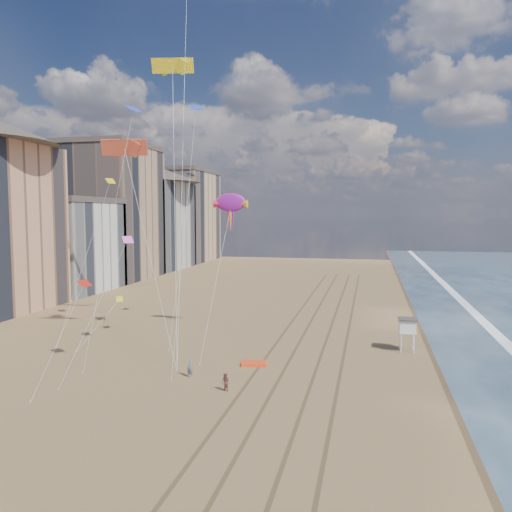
% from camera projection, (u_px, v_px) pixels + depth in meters
% --- Properties ---
extents(ground, '(260.00, 260.00, 0.00)m').
position_uv_depth(ground, '(214.00, 458.00, 28.71)').
color(ground, brown).
rests_on(ground, ground).
extents(wet_sand, '(260.00, 260.00, 0.00)m').
position_uv_depth(wet_sand, '(453.00, 325.00, 63.33)').
color(wet_sand, '#42301E').
rests_on(wet_sand, ground).
extents(foam, '(260.00, 260.00, 0.00)m').
position_uv_depth(foam, '(488.00, 326.00, 62.40)').
color(foam, white).
rests_on(foam, ground).
extents(tracks, '(7.68, 120.00, 0.01)m').
position_uv_depth(tracks, '(315.00, 336.00, 57.28)').
color(tracks, brown).
rests_on(tracks, ground).
extents(buildings, '(34.72, 131.35, 29.00)m').
position_uv_depth(buildings, '(97.00, 216.00, 101.45)').
color(buildings, '#C6B284').
rests_on(buildings, ground).
extents(lifeguard_stand, '(1.91, 1.91, 3.44)m').
position_uv_depth(lifeguard_stand, '(407.00, 326.00, 50.75)').
color(lifeguard_stand, white).
rests_on(lifeguard_stand, ground).
extents(grounded_kite, '(2.58, 1.90, 0.27)m').
position_uv_depth(grounded_kite, '(254.00, 364.00, 46.46)').
color(grounded_kite, '#FF4215').
rests_on(grounded_kite, ground).
extents(show_kite, '(3.99, 6.45, 18.77)m').
position_uv_depth(show_kite, '(231.00, 203.00, 56.87)').
color(show_kite, '#8C1691').
rests_on(show_kite, ground).
extents(kite_flyer_a, '(0.57, 0.38, 1.54)m').
position_uv_depth(kite_flyer_a, '(190.00, 368.00, 42.92)').
color(kite_flyer_a, slate).
rests_on(kite_flyer_a, ground).
extents(kite_flyer_b, '(0.91, 0.87, 1.49)m').
position_uv_depth(kite_flyer_b, '(225.00, 382.00, 39.46)').
color(kite_flyer_b, brown).
rests_on(kite_flyer_b, ground).
extents(parafoils, '(9.82, 8.13, 21.40)m').
position_uv_depth(parafoils, '(164.00, 54.00, 53.84)').
color(parafoils, black).
rests_on(parafoils, ground).
extents(small_kites, '(15.18, 18.35, 21.26)m').
position_uv_depth(small_kites, '(141.00, 179.00, 51.91)').
color(small_kites, black).
rests_on(small_kites, ground).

